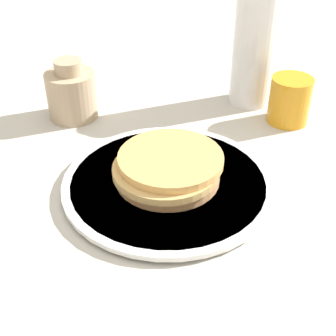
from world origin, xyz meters
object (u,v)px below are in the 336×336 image
(pancake_stack, at_px, (168,168))
(cream_jug, at_px, (72,93))
(plate, at_px, (168,183))
(juice_glass, at_px, (290,100))
(water_bottle_near, at_px, (255,49))

(pancake_stack, relative_size, cream_jug, 1.48)
(plate, bearing_deg, cream_jug, 32.76)
(juice_glass, distance_m, water_bottle_near, 0.11)
(pancake_stack, height_order, water_bottle_near, water_bottle_near)
(plate, bearing_deg, water_bottle_near, -35.57)
(pancake_stack, height_order, juice_glass, juice_glass)
(plate, relative_size, water_bottle_near, 1.36)
(water_bottle_near, bearing_deg, cream_jug, 94.36)
(plate, bearing_deg, pancake_stack, -0.77)
(pancake_stack, bearing_deg, plate, 179.23)
(cream_jug, distance_m, water_bottle_near, 0.32)
(plate, distance_m, water_bottle_near, 0.31)
(water_bottle_near, bearing_deg, pancake_stack, 144.27)
(cream_jug, xyz_separation_m, water_bottle_near, (0.02, -0.32, 0.06))
(cream_jug, bearing_deg, pancake_stack, -147.07)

